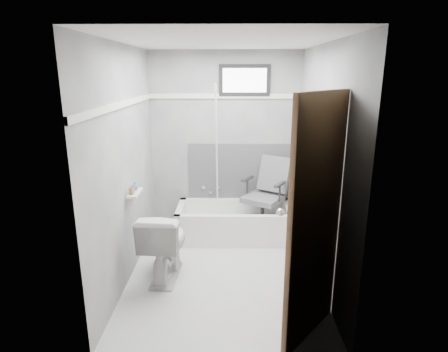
{
  "coord_description": "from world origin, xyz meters",
  "views": [
    {
      "loc": [
        0.06,
        -3.68,
        2.12
      ],
      "look_at": [
        0.0,
        0.35,
        1.0
      ],
      "focal_mm": 30.0,
      "sensor_mm": 36.0,
      "label": 1
    }
  ],
  "objects_px": {
    "door": "(361,239)",
    "soap_bottle_b": "(135,186)",
    "toilet": "(165,244)",
    "bathtub": "(234,222)",
    "soap_bottle_a": "(132,189)",
    "office_chair": "(263,194)"
  },
  "relations": [
    {
      "from": "office_chair",
      "to": "soap_bottle_b",
      "type": "distance_m",
      "value": 1.73
    },
    {
      "from": "toilet",
      "to": "door",
      "type": "relative_size",
      "value": 0.38
    },
    {
      "from": "office_chair",
      "to": "bathtub",
      "type": "bearing_deg",
      "value": -140.4
    },
    {
      "from": "toilet",
      "to": "door",
      "type": "distance_m",
      "value": 2.09
    },
    {
      "from": "toilet",
      "to": "office_chair",
      "type": "bearing_deg",
      "value": -132.91
    },
    {
      "from": "bathtub",
      "to": "soap_bottle_b",
      "type": "bearing_deg",
      "value": -141.74
    },
    {
      "from": "door",
      "to": "soap_bottle_a",
      "type": "bearing_deg",
      "value": 147.37
    },
    {
      "from": "soap_bottle_b",
      "to": "soap_bottle_a",
      "type": "bearing_deg",
      "value": -90.0
    },
    {
      "from": "toilet",
      "to": "bathtub",
      "type": "bearing_deg",
      "value": -122.78
    },
    {
      "from": "bathtub",
      "to": "door",
      "type": "bearing_deg",
      "value": -68.87
    },
    {
      "from": "soap_bottle_b",
      "to": "toilet",
      "type": "bearing_deg",
      "value": -28.99
    },
    {
      "from": "soap_bottle_a",
      "to": "door",
      "type": "bearing_deg",
      "value": -32.63
    },
    {
      "from": "toilet",
      "to": "door",
      "type": "height_order",
      "value": "door"
    },
    {
      "from": "office_chair",
      "to": "toilet",
      "type": "xyz_separation_m",
      "value": [
        -1.12,
        -1.07,
        -0.21
      ]
    },
    {
      "from": "bathtub",
      "to": "soap_bottle_a",
      "type": "xyz_separation_m",
      "value": [
        -1.07,
        -0.98,
        0.76
      ]
    },
    {
      "from": "door",
      "to": "soap_bottle_a",
      "type": "distance_m",
      "value": 2.28
    },
    {
      "from": "office_chair",
      "to": "soap_bottle_a",
      "type": "relative_size",
      "value": 9.52
    },
    {
      "from": "office_chair",
      "to": "soap_bottle_a",
      "type": "xyz_separation_m",
      "value": [
        -1.44,
        -1.03,
        0.38
      ]
    },
    {
      "from": "door",
      "to": "soap_bottle_b",
      "type": "distance_m",
      "value": 2.36
    },
    {
      "from": "soap_bottle_a",
      "to": "soap_bottle_b",
      "type": "xyz_separation_m",
      "value": [
        0.0,
        0.14,
        -0.01
      ]
    },
    {
      "from": "bathtub",
      "to": "office_chair",
      "type": "relative_size",
      "value": 1.6
    },
    {
      "from": "door",
      "to": "soap_bottle_a",
      "type": "xyz_separation_m",
      "value": [
        -1.92,
        1.23,
        -0.03
      ]
    }
  ]
}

